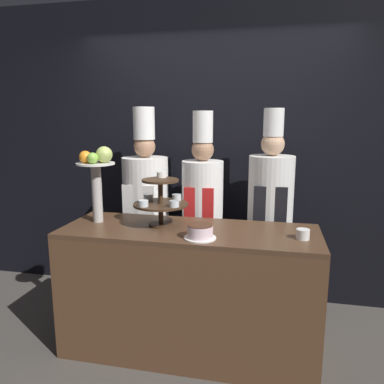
# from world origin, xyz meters

# --- Properties ---
(ground_plane) EXTENTS (14.00, 14.00, 0.00)m
(ground_plane) POSITION_xyz_m (0.00, 0.00, 0.00)
(ground_plane) COLOR #47423D
(wall_back) EXTENTS (10.00, 0.06, 2.80)m
(wall_back) POSITION_xyz_m (0.00, 1.33, 1.40)
(wall_back) COLOR black
(wall_back) RESTS_ON ground_plane
(buffet_counter) EXTENTS (1.83, 0.65, 0.94)m
(buffet_counter) POSITION_xyz_m (0.00, 0.33, 0.47)
(buffet_counter) COLOR brown
(buffet_counter) RESTS_ON ground_plane
(tiered_stand) EXTENTS (0.40, 0.40, 0.39)m
(tiered_stand) POSITION_xyz_m (-0.22, 0.37, 1.14)
(tiered_stand) COLOR #3D2819
(tiered_stand) RESTS_ON buffet_counter
(fruit_pedestal) EXTENTS (0.28, 0.28, 0.57)m
(fruit_pedestal) POSITION_xyz_m (-0.71, 0.37, 1.34)
(fruit_pedestal) COLOR #B2ADA8
(fruit_pedestal) RESTS_ON buffet_counter
(cake_round) EXTENTS (0.21, 0.21, 0.09)m
(cake_round) POSITION_xyz_m (0.12, 0.13, 0.99)
(cake_round) COLOR white
(cake_round) RESTS_ON buffet_counter
(cup_white) EXTENTS (0.09, 0.09, 0.07)m
(cup_white) POSITION_xyz_m (0.78, 0.26, 0.98)
(cup_white) COLOR white
(cup_white) RESTS_ON buffet_counter
(chef_left) EXTENTS (0.41, 0.41, 1.81)m
(chef_left) POSITION_xyz_m (-0.54, 0.95, 0.96)
(chef_left) COLOR #28282D
(chef_left) RESTS_ON ground_plane
(chef_center_left) EXTENTS (0.36, 0.36, 1.78)m
(chef_center_left) POSITION_xyz_m (-0.02, 0.95, 0.96)
(chef_center_left) COLOR #38332D
(chef_center_left) RESTS_ON ground_plane
(chef_center_right) EXTENTS (0.37, 0.37, 1.80)m
(chef_center_right) POSITION_xyz_m (0.56, 0.95, 0.97)
(chef_center_right) COLOR #38332D
(chef_center_right) RESTS_ON ground_plane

